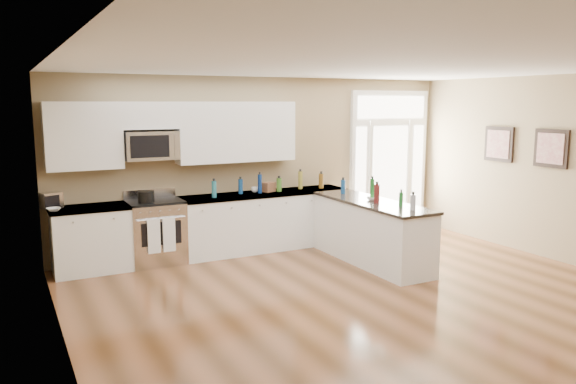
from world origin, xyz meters
The scene contains 20 objects.
ground centered at (0.00, 0.00, 0.00)m, with size 8.00×8.00×0.00m, color #4B2D15.
room_shell centered at (0.00, 0.00, 1.71)m, with size 8.00×8.00×8.00m.
back_cabinet_left centered at (-2.87, 3.69, 0.44)m, with size 1.10×0.66×0.94m.
back_cabinet_right centered at (-0.16, 3.69, 0.44)m, with size 2.85×0.66×0.94m.
peninsula_cabinet centered at (0.93, 2.24, 0.43)m, with size 0.69×2.32×0.94m.
upper_cabinet_left centered at (-2.88, 3.83, 1.93)m, with size 1.04×0.33×0.95m, color white.
upper_cabinet_right centered at (-0.57, 3.83, 1.93)m, with size 1.94×0.33×0.95m, color white.
upper_cabinet_short centered at (-1.95, 3.83, 2.20)m, with size 0.82×0.33×0.40m, color white.
microwave centered at (-1.95, 3.80, 1.76)m, with size 0.78×0.41×0.42m.
entry_door centered at (2.55, 3.95, 1.30)m, with size 1.70×0.10×2.60m.
wall_art_near centered at (3.47, 2.20, 1.70)m, with size 0.05×0.58×0.58m.
wall_art_far centered at (3.47, 1.20, 1.70)m, with size 0.05×0.58×0.58m.
kitchen_range centered at (-1.95, 3.69, 0.48)m, with size 0.80×0.70×1.08m.
stockpot centered at (-2.10, 3.60, 1.04)m, with size 0.23×0.23×0.18m, color black.
toaster_oven centered at (-3.35, 3.82, 1.05)m, with size 0.26×0.20×0.22m, color silver.
cardboard_box centered at (-0.06, 3.72, 1.02)m, with size 0.19×0.14×0.16m, color brown.
bowl_left centered at (-3.35, 3.57, 0.96)m, with size 0.18×0.18×0.04m, color white.
bowl_peninsula centered at (0.96, 2.28, 0.96)m, with size 0.15×0.15×0.05m, color white.
cup_counter centered at (-0.29, 3.77, 0.98)m, with size 0.11×0.11×0.09m, color white.
counter_bottles centered at (0.40, 3.05, 1.07)m, with size 2.16×2.43×0.31m.
Camera 1 is at (-3.97, -4.47, 2.39)m, focal length 35.00 mm.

